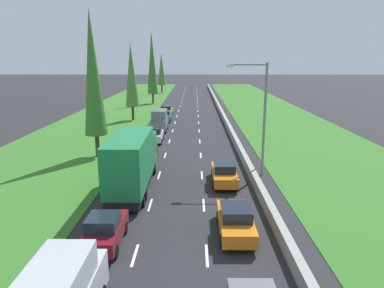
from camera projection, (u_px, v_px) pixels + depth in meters
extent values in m
plane|color=#28282B|center=(188.00, 113.00, 60.69)|extent=(300.00, 300.00, 0.00)
cube|color=#387528|center=(115.00, 113.00, 60.78)|extent=(14.00, 140.00, 0.04)
cube|color=#387528|center=(271.00, 113.00, 60.59)|extent=(14.00, 140.00, 0.04)
cube|color=#9E9B93|center=(221.00, 111.00, 60.55)|extent=(0.44, 120.00, 0.85)
cube|color=white|center=(135.00, 255.00, 17.00)|extent=(0.14, 2.00, 0.01)
cube|color=white|center=(150.00, 205.00, 22.83)|extent=(0.14, 2.00, 0.01)
cube|color=white|center=(159.00, 175.00, 28.66)|extent=(0.14, 2.00, 0.01)
cube|color=white|center=(165.00, 155.00, 34.48)|extent=(0.14, 2.00, 0.01)
cube|color=white|center=(169.00, 141.00, 40.31)|extent=(0.14, 2.00, 0.01)
cube|color=white|center=(173.00, 131.00, 46.14)|extent=(0.14, 2.00, 0.01)
cube|color=white|center=(175.00, 123.00, 51.96)|extent=(0.14, 2.00, 0.01)
cube|color=white|center=(177.00, 116.00, 57.79)|extent=(0.14, 2.00, 0.01)
cube|color=white|center=(179.00, 111.00, 63.62)|extent=(0.14, 2.00, 0.01)
cube|color=white|center=(180.00, 106.00, 69.44)|extent=(0.14, 2.00, 0.01)
cube|color=white|center=(181.00, 103.00, 75.27)|extent=(0.14, 2.00, 0.01)
cube|color=white|center=(182.00, 100.00, 81.10)|extent=(0.14, 2.00, 0.01)
cube|color=white|center=(183.00, 97.00, 86.93)|extent=(0.14, 2.00, 0.01)
cube|color=white|center=(184.00, 94.00, 92.75)|extent=(0.14, 2.00, 0.01)
cube|color=white|center=(184.00, 92.00, 98.58)|extent=(0.14, 2.00, 0.01)
cube|color=white|center=(185.00, 90.00, 104.41)|extent=(0.14, 2.00, 0.01)
cube|color=white|center=(185.00, 89.00, 110.23)|extent=(0.14, 2.00, 0.01)
cube|color=white|center=(186.00, 87.00, 116.06)|extent=(0.14, 2.00, 0.01)
cube|color=white|center=(207.00, 255.00, 16.98)|extent=(0.14, 2.00, 0.01)
cube|color=white|center=(204.00, 205.00, 22.80)|extent=(0.14, 2.00, 0.01)
cube|color=white|center=(202.00, 175.00, 28.63)|extent=(0.14, 2.00, 0.01)
cube|color=white|center=(201.00, 155.00, 34.46)|extent=(0.14, 2.00, 0.01)
cube|color=white|center=(200.00, 141.00, 40.28)|extent=(0.14, 2.00, 0.01)
cube|color=white|center=(199.00, 131.00, 46.11)|extent=(0.14, 2.00, 0.01)
cube|color=white|center=(199.00, 123.00, 51.94)|extent=(0.14, 2.00, 0.01)
cube|color=white|center=(198.00, 116.00, 57.77)|extent=(0.14, 2.00, 0.01)
cube|color=white|center=(198.00, 111.00, 63.59)|extent=(0.14, 2.00, 0.01)
cube|color=white|center=(198.00, 107.00, 69.42)|extent=(0.14, 2.00, 0.01)
cube|color=white|center=(197.00, 103.00, 75.25)|extent=(0.14, 2.00, 0.01)
cube|color=white|center=(197.00, 100.00, 81.07)|extent=(0.14, 2.00, 0.01)
cube|color=white|center=(197.00, 97.00, 86.90)|extent=(0.14, 2.00, 0.01)
cube|color=white|center=(197.00, 94.00, 92.73)|extent=(0.14, 2.00, 0.01)
cube|color=white|center=(197.00, 92.00, 98.55)|extent=(0.14, 2.00, 0.01)
cube|color=white|center=(197.00, 90.00, 104.38)|extent=(0.14, 2.00, 0.01)
cube|color=white|center=(197.00, 89.00, 110.21)|extent=(0.14, 2.00, 0.01)
cube|color=white|center=(196.00, 87.00, 116.04)|extent=(0.14, 2.00, 0.01)
cube|color=orange|center=(235.00, 222.00, 18.95)|extent=(1.76, 4.50, 0.72)
cube|color=#19232D|center=(236.00, 212.00, 18.65)|extent=(1.56, 1.90, 0.60)
cylinder|color=black|center=(219.00, 217.00, 20.40)|extent=(0.22, 0.64, 0.64)
cylinder|color=black|center=(246.00, 217.00, 20.38)|extent=(0.22, 0.64, 0.64)
cylinder|color=black|center=(222.00, 241.00, 17.69)|extent=(0.22, 0.64, 0.64)
cylinder|color=black|center=(254.00, 241.00, 17.67)|extent=(0.22, 0.64, 0.64)
cube|color=silver|center=(57.00, 278.00, 11.54)|extent=(1.80, 3.10, 1.10)
cube|color=orange|center=(224.00, 175.00, 26.68)|extent=(1.76, 4.50, 0.72)
cube|color=#19232D|center=(224.00, 167.00, 26.37)|extent=(1.56, 1.90, 0.60)
cylinder|color=black|center=(213.00, 173.00, 28.12)|extent=(0.22, 0.64, 0.64)
cylinder|color=black|center=(232.00, 173.00, 28.11)|extent=(0.22, 0.64, 0.64)
cylinder|color=black|center=(215.00, 186.00, 25.41)|extent=(0.22, 0.64, 0.64)
cylinder|color=black|center=(237.00, 186.00, 25.40)|extent=(0.22, 0.64, 0.64)
cube|color=maroon|center=(105.00, 232.00, 17.82)|extent=(1.68, 3.90, 0.76)
cube|color=#19232D|center=(103.00, 222.00, 17.36)|extent=(1.52, 1.60, 0.64)
cylinder|color=black|center=(97.00, 228.00, 19.09)|extent=(0.22, 0.64, 0.64)
cylinder|color=black|center=(125.00, 228.00, 19.08)|extent=(0.22, 0.64, 0.64)
cylinder|color=black|center=(84.00, 251.00, 16.74)|extent=(0.22, 0.64, 0.64)
cylinder|color=black|center=(115.00, 252.00, 16.73)|extent=(0.22, 0.64, 0.64)
cube|color=black|center=(134.00, 181.00, 25.61)|extent=(2.20, 9.40, 0.56)
cube|color=#237A33|center=(141.00, 148.00, 28.74)|extent=(2.40, 2.20, 2.50)
cube|color=#1E7F47|center=(130.00, 160.00, 24.08)|extent=(2.44, 7.20, 3.30)
cylinder|color=black|center=(127.00, 170.00, 28.89)|extent=(0.22, 0.64, 0.64)
cylinder|color=black|center=(154.00, 170.00, 28.87)|extent=(0.22, 0.64, 0.64)
cylinder|color=black|center=(112.00, 196.00, 23.57)|extent=(0.22, 0.64, 0.64)
cylinder|color=black|center=(145.00, 196.00, 23.55)|extent=(0.22, 0.64, 0.64)
cylinder|color=black|center=(108.00, 202.00, 22.52)|extent=(0.22, 0.64, 0.64)
cylinder|color=black|center=(143.00, 202.00, 22.50)|extent=(0.22, 0.64, 0.64)
cube|color=#237A33|center=(147.00, 150.00, 33.73)|extent=(1.68, 3.90, 0.76)
cube|color=#19232D|center=(146.00, 144.00, 33.27)|extent=(1.52, 1.60, 0.64)
cylinder|color=black|center=(141.00, 151.00, 35.00)|extent=(0.22, 0.64, 0.64)
cylinder|color=black|center=(156.00, 151.00, 34.99)|extent=(0.22, 0.64, 0.64)
cylinder|color=black|center=(137.00, 157.00, 32.65)|extent=(0.22, 0.64, 0.64)
cylinder|color=black|center=(153.00, 157.00, 32.64)|extent=(0.22, 0.64, 0.64)
cube|color=white|center=(155.00, 136.00, 39.80)|extent=(1.68, 3.90, 0.76)
cube|color=#19232D|center=(154.00, 131.00, 39.34)|extent=(1.52, 1.60, 0.64)
cylinder|color=black|center=(150.00, 137.00, 41.07)|extent=(0.22, 0.64, 0.64)
cylinder|color=black|center=(163.00, 137.00, 41.05)|extent=(0.22, 0.64, 0.64)
cylinder|color=black|center=(147.00, 142.00, 38.72)|extent=(0.22, 0.64, 0.64)
cylinder|color=black|center=(161.00, 142.00, 38.71)|extent=(0.22, 0.64, 0.64)
cube|color=slate|center=(160.00, 123.00, 45.97)|extent=(1.90, 4.90, 1.40)
cube|color=slate|center=(159.00, 114.00, 45.38)|extent=(1.80, 3.10, 1.10)
cylinder|color=black|center=(155.00, 126.00, 47.62)|extent=(0.22, 0.64, 0.64)
cylinder|color=black|center=(167.00, 126.00, 47.60)|extent=(0.22, 0.64, 0.64)
cylinder|color=black|center=(152.00, 131.00, 44.67)|extent=(0.22, 0.64, 0.64)
cylinder|color=black|center=(166.00, 131.00, 44.65)|extent=(0.22, 0.64, 0.64)
cube|color=teal|center=(165.00, 117.00, 52.54)|extent=(1.68, 3.90, 0.76)
cube|color=#19232D|center=(165.00, 113.00, 52.08)|extent=(1.52, 1.60, 0.64)
cylinder|color=black|center=(161.00, 118.00, 53.81)|extent=(0.22, 0.64, 0.64)
cylinder|color=black|center=(171.00, 118.00, 53.80)|extent=(0.22, 0.64, 0.64)
cylinder|color=black|center=(159.00, 121.00, 51.46)|extent=(0.22, 0.64, 0.64)
cylinder|color=black|center=(169.00, 121.00, 51.45)|extent=(0.22, 0.64, 0.64)
cube|color=yellow|center=(167.00, 111.00, 58.55)|extent=(1.76, 4.50, 0.72)
cube|color=#19232D|center=(166.00, 108.00, 58.24)|extent=(1.56, 1.90, 0.60)
cylinder|color=black|center=(163.00, 112.00, 59.99)|extent=(0.22, 0.64, 0.64)
cylinder|color=black|center=(172.00, 112.00, 59.98)|extent=(0.22, 0.64, 0.64)
cylinder|color=black|center=(161.00, 115.00, 57.28)|extent=(0.22, 0.64, 0.64)
cylinder|color=black|center=(171.00, 115.00, 57.27)|extent=(0.22, 0.64, 0.64)
cylinder|color=#4C3823|center=(97.00, 145.00, 33.91)|extent=(0.41, 0.41, 2.20)
cone|color=#3D752D|center=(93.00, 73.00, 32.28)|extent=(2.14, 2.14, 11.50)
cylinder|color=#4C3823|center=(133.00, 113.00, 53.87)|extent=(0.40, 0.40, 2.20)
cone|color=#4C7F38|center=(131.00, 75.00, 52.50)|extent=(2.09, 2.09, 9.32)
cylinder|color=#4C3823|center=(153.00, 98.00, 73.59)|extent=(0.41, 0.41, 2.20)
cone|color=#3D752D|center=(152.00, 63.00, 71.84)|extent=(2.17, 2.17, 12.53)
cylinder|color=#4C3823|center=(162.00, 89.00, 95.67)|extent=(0.40, 0.40, 2.20)
cone|color=#4C7F38|center=(161.00, 69.00, 94.39)|extent=(2.07, 2.07, 8.56)
cylinder|color=gray|center=(264.00, 121.00, 27.63)|extent=(0.20, 0.20, 9.00)
cylinder|color=gray|center=(249.00, 65.00, 26.61)|extent=(2.80, 0.12, 0.12)
cube|color=silver|center=(230.00, 66.00, 26.64)|extent=(0.60, 0.28, 0.20)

